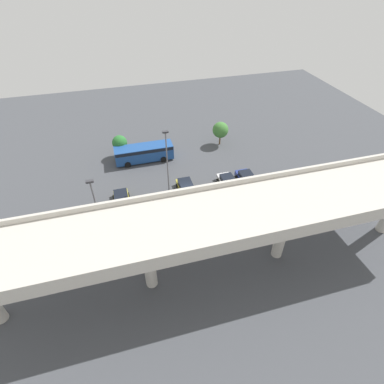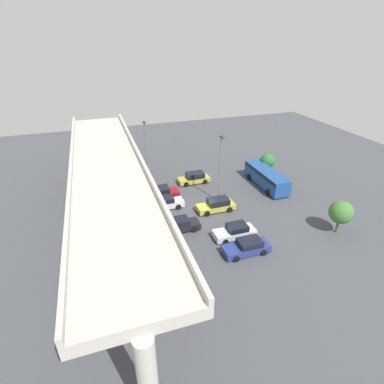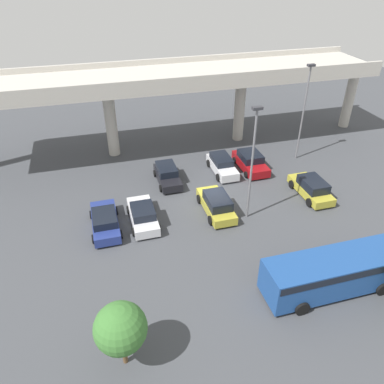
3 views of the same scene
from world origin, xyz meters
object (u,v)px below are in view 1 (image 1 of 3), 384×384
Objects in this scene: parked_car_0 at (247,180)px; lamp_post_near_aisle at (98,212)px; parked_car_1 at (228,183)px; parked_car_5 at (153,228)px; lamp_post_mid_lot at (167,158)px; parked_car_4 at (178,224)px; tree_front_left at (220,130)px; shuttle_bus at (144,152)px; tree_front_right at (120,143)px; parked_car_3 at (186,189)px; parked_car_2 at (220,214)px; parked_car_6 at (122,201)px.

parked_car_0 is 20.82m from lamp_post_near_aisle.
parked_car_1 is 0.99× the size of parked_car_5.
parked_car_0 is 11.71m from lamp_post_mid_lot.
lamp_post_near_aisle is (8.09, 0.62, 4.57)m from parked_car_4.
tree_front_left is at bearing -179.86° from parked_car_0.
parked_car_4 is at bearing 95.71° from shuttle_bus.
tree_front_right is at bearing 6.71° from parked_car_5.
parked_car_3 is at bearing 113.56° from shuttle_bus.
parked_car_1 is 1.07× the size of parked_car_2.
parked_car_3 is 0.53× the size of lamp_post_near_aisle.
shuttle_bus reaches higher than parked_car_0.
shuttle_bus is at bearing -4.70° from parked_car_5.
tree_front_left reaches higher than parked_car_4.
parked_car_5 reaches higher than parked_car_4.
tree_front_right is (16.03, -0.58, -0.19)m from tree_front_left.
tree_front_right reaches higher than parked_car_3.
parked_car_3 is 7.96m from parked_car_5.
parked_car_3 is (8.61, -0.25, 0.07)m from parked_car_0.
parked_car_3 is at bearing -23.52° from parked_car_4.
shuttle_bus is at bearing 24.39° from parked_car_2.
parked_car_5 is 7.02m from lamp_post_near_aisle.
parked_car_0 is at bearing 89.58° from parked_car_1.
lamp_post_mid_lot reaches higher than parked_car_3.
parked_car_2 is 0.50× the size of shuttle_bus.
lamp_post_mid_lot is (7.91, -1.46, 4.47)m from parked_car_1.
parked_car_2 is 16.58m from shuttle_bus.
parked_car_1 is at bearing 87.74° from parked_car_3.
parked_car_3 is at bearing 25.78° from parked_car_2.
lamp_post_near_aisle is at bearing 42.35° from tree_front_left.
tree_front_left is at bearing 123.03° from parked_car_6.
tree_front_right reaches higher than parked_car_0.
tree_front_left is (-17.02, -11.07, 1.84)m from parked_car_6.
lamp_post_near_aisle is at bearing 94.39° from parked_car_4.
shuttle_bus is (4.14, -9.49, 0.71)m from parked_car_3.
parked_car_4 is 0.52× the size of shuttle_bus.
shuttle_bus is 0.95× the size of lamp_post_near_aisle.
parked_car_2 is at bearing -175.78° from lamp_post_near_aisle.
tree_front_left is (-19.27, -17.56, -2.70)m from lamp_post_near_aisle.
lamp_post_near_aisle reaches higher than parked_car_1.
parked_car_3 reaches higher than parked_car_4.
parked_car_6 is at bearing 44.85° from parked_car_4.
tree_front_left reaches higher than parked_car_3.
parked_car_4 is 18.25m from tree_front_right.
parked_car_2 is (3.10, 5.36, 0.02)m from parked_car_1.
lamp_post_near_aisle is at bearing 97.87° from parked_car_5.
tree_front_left is at bearing -137.65° from lamp_post_mid_lot.
tree_front_right is at bearing -147.22° from parked_car_3.
parked_car_4 is 2.81m from parked_car_5.
tree_front_left is 16.04m from tree_front_right.
parked_car_6 reaches higher than parked_car_2.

